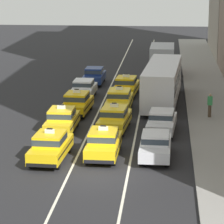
# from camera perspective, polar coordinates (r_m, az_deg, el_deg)

# --- Properties ---
(ground_plane) EXTENTS (160.00, 160.00, 0.00)m
(ground_plane) POSITION_cam_1_polar(r_m,az_deg,el_deg) (32.89, -1.36, -6.06)
(ground_plane) COLOR #232326
(lane_stripe_left_center) EXTENTS (0.14, 80.00, 0.01)m
(lane_stripe_left_center) POSITION_cam_1_polar(r_m,az_deg,el_deg) (52.19, -0.60, 1.46)
(lane_stripe_left_center) COLOR silver
(lane_stripe_left_center) RESTS_ON ground
(lane_stripe_center_right) EXTENTS (0.14, 80.00, 0.01)m
(lane_stripe_center_right) POSITION_cam_1_polar(r_m,az_deg,el_deg) (51.97, 2.91, 1.39)
(lane_stripe_center_right) COLOR silver
(lane_stripe_center_right) RESTS_ON ground
(sidewalk_curb) EXTENTS (4.00, 90.00, 0.15)m
(sidewalk_curb) POSITION_cam_1_polar(r_m,az_deg,el_deg) (47.19, 9.47, 0.02)
(sidewalk_curb) COLOR gray
(sidewalk_curb) RESTS_ON ground
(taxi_left_nearest) EXTENTS (2.00, 4.63, 1.96)m
(taxi_left_nearest) POSITION_cam_1_polar(r_m,az_deg,el_deg) (35.40, -5.79, -3.17)
(taxi_left_nearest) COLOR black
(taxi_left_nearest) RESTS_ON ground
(taxi_left_second) EXTENTS (1.84, 4.57, 1.96)m
(taxi_left_second) POSITION_cam_1_polar(r_m,az_deg,el_deg) (41.15, -4.71, -0.72)
(taxi_left_second) COLOR black
(taxi_left_second) RESTS_ON ground
(taxi_left_third) EXTENTS (2.02, 4.64, 1.96)m
(taxi_left_third) POSITION_cam_1_polar(r_m,az_deg,el_deg) (46.08, -3.29, 0.88)
(taxi_left_third) COLOR black
(taxi_left_third) RESTS_ON ground
(sedan_left_fourth) EXTENTS (1.84, 4.33, 1.58)m
(sedan_left_fourth) POSITION_cam_1_polar(r_m,az_deg,el_deg) (51.54, -2.67, 2.24)
(sedan_left_fourth) COLOR black
(sedan_left_fourth) RESTS_ON ground
(sedan_left_fifth) EXTENTS (1.80, 4.31, 1.58)m
(sedan_left_fifth) POSITION_cam_1_polar(r_m,az_deg,el_deg) (57.50, -1.68, 3.47)
(sedan_left_fifth) COLOR black
(sedan_left_fifth) RESTS_ON ground
(taxi_center_nearest) EXTENTS (1.86, 4.58, 1.96)m
(taxi_center_nearest) POSITION_cam_1_polar(r_m,az_deg,el_deg) (35.82, -0.80, -2.89)
(taxi_center_nearest) COLOR black
(taxi_center_nearest) RESTS_ON ground
(taxi_center_second) EXTENTS (2.12, 4.67, 1.96)m
(taxi_center_second) POSITION_cam_1_polar(r_m,az_deg,el_deg) (41.51, 0.23, -0.55)
(taxi_center_second) COLOR black
(taxi_center_second) RESTS_ON ground
(taxi_center_third) EXTENTS (1.91, 4.60, 1.96)m
(taxi_center_third) POSITION_cam_1_polar(r_m,az_deg,el_deg) (47.09, 0.69, 1.19)
(taxi_center_third) COLOR black
(taxi_center_third) RESTS_ON ground
(taxi_center_fourth) EXTENTS (2.10, 4.67, 1.96)m
(taxi_center_fourth) POSITION_cam_1_polar(r_m,az_deg,el_deg) (52.35, 1.34, 2.47)
(taxi_center_fourth) COLOR black
(taxi_center_fourth) RESTS_ON ground
(sedan_right_nearest) EXTENTS (1.84, 4.33, 1.58)m
(sedan_right_nearest) POSITION_cam_1_polar(r_m,az_deg,el_deg) (35.63, 4.09, -3.07)
(sedan_right_nearest) COLOR black
(sedan_right_nearest) RESTS_ON ground
(sedan_right_second) EXTENTS (2.07, 4.42, 1.58)m
(sedan_right_second) POSITION_cam_1_polar(r_m,az_deg,el_deg) (40.98, 4.69, -0.83)
(sedan_right_second) COLOR black
(sedan_right_second) RESTS_ON ground
(bus_right_third) EXTENTS (3.21, 11.34, 3.22)m
(bus_right_third) POSITION_cam_1_polar(r_m,az_deg,el_deg) (49.51, 4.75, 2.88)
(bus_right_third) COLOR black
(bus_right_third) RESTS_ON ground
(box_truck_right_fourth) EXTENTS (2.36, 6.99, 3.27)m
(box_truck_right_fourth) POSITION_cam_1_polar(r_m,az_deg,el_deg) (61.11, 4.73, 4.93)
(box_truck_right_fourth) COLOR black
(box_truck_right_fourth) RESTS_ON ground
(pedestrian_near_crosswalk) EXTENTS (0.36, 0.24, 1.75)m
(pedestrian_near_crosswalk) POSITION_cam_1_polar(r_m,az_deg,el_deg) (45.04, 9.15, 0.63)
(pedestrian_near_crosswalk) COLOR #473828
(pedestrian_near_crosswalk) RESTS_ON sidewalk_curb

